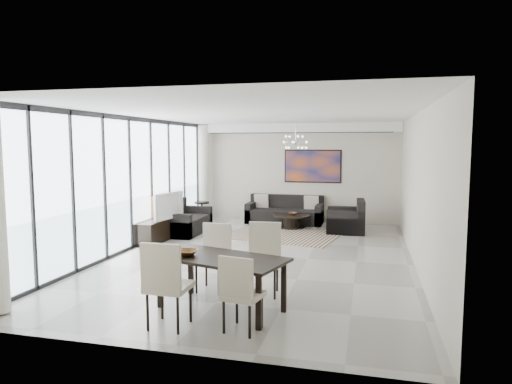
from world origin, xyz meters
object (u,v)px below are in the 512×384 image
(sofa_main, at_px, (285,214))
(tv_console, at_px, (158,230))
(coffee_table, at_px, (291,221))
(television, at_px, (165,206))
(dining_table, at_px, (221,263))

(sofa_main, height_order, tv_console, sofa_main)
(coffee_table, distance_m, television, 3.59)
(coffee_table, height_order, tv_console, tv_console)
(tv_console, height_order, dining_table, dining_table)
(coffee_table, xyz_separation_m, dining_table, (0.09, -6.40, 0.46))
(coffee_table, height_order, sofa_main, sofa_main)
(coffee_table, xyz_separation_m, sofa_main, (-0.32, 0.77, 0.07))
(coffee_table, bearing_deg, tv_console, -139.90)
(tv_console, distance_m, television, 0.60)
(coffee_table, height_order, dining_table, dining_table)
(coffee_table, distance_m, tv_console, 3.70)
(tv_console, height_order, television, television)
(tv_console, bearing_deg, television, 22.82)
(sofa_main, distance_m, dining_table, 7.19)
(television, bearing_deg, tv_console, 124.14)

